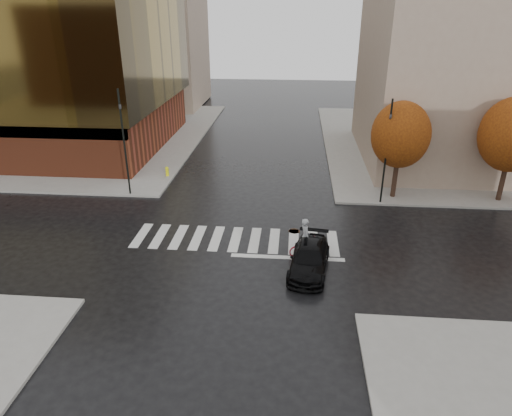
{
  "coord_description": "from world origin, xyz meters",
  "views": [
    {
      "loc": [
        3.16,
        -22.23,
        12.27
      ],
      "look_at": [
        1.17,
        0.49,
        2.0
      ],
      "focal_mm": 32.0,
      "sensor_mm": 36.0,
      "label": 1
    }
  ],
  "objects_px": {
    "cyclist": "(306,243)",
    "traffic_light_ne": "(387,146)",
    "sedan": "(309,259)",
    "fire_hydrant": "(167,171)",
    "traffic_light_nw": "(123,136)"
  },
  "relations": [
    {
      "from": "cyclist",
      "to": "traffic_light_ne",
      "type": "xyz_separation_m",
      "value": [
        5.05,
        7.3,
        3.26
      ]
    },
    {
      "from": "sedan",
      "to": "fire_hydrant",
      "type": "bearing_deg",
      "value": 137.86
    },
    {
      "from": "sedan",
      "to": "traffic_light_ne",
      "type": "bearing_deg",
      "value": 68.05
    },
    {
      "from": "traffic_light_ne",
      "to": "sedan",
      "type": "bearing_deg",
      "value": 80.91
    },
    {
      "from": "cyclist",
      "to": "sedan",
      "type": "bearing_deg",
      "value": 169.03
    },
    {
      "from": "sedan",
      "to": "fire_hydrant",
      "type": "xyz_separation_m",
      "value": [
        -10.6,
        12.42,
        -0.09
      ]
    },
    {
      "from": "cyclist",
      "to": "traffic_light_ne",
      "type": "bearing_deg",
      "value": -51.5
    },
    {
      "from": "traffic_light_ne",
      "to": "cyclist",
      "type": "bearing_deg",
      "value": 75.58
    },
    {
      "from": "sedan",
      "to": "cyclist",
      "type": "height_order",
      "value": "cyclist"
    },
    {
      "from": "traffic_light_nw",
      "to": "fire_hydrant",
      "type": "height_order",
      "value": "traffic_light_nw"
    },
    {
      "from": "traffic_light_nw",
      "to": "fire_hydrant",
      "type": "relative_size",
      "value": 9.71
    },
    {
      "from": "traffic_light_nw",
      "to": "traffic_light_ne",
      "type": "xyz_separation_m",
      "value": [
        17.15,
        0.0,
        -0.23
      ]
    },
    {
      "from": "sedan",
      "to": "traffic_light_nw",
      "type": "bearing_deg",
      "value": 151.93
    },
    {
      "from": "traffic_light_nw",
      "to": "fire_hydrant",
      "type": "bearing_deg",
      "value": 142.53
    },
    {
      "from": "traffic_light_nw",
      "to": "traffic_light_ne",
      "type": "distance_m",
      "value": 17.15
    }
  ]
}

